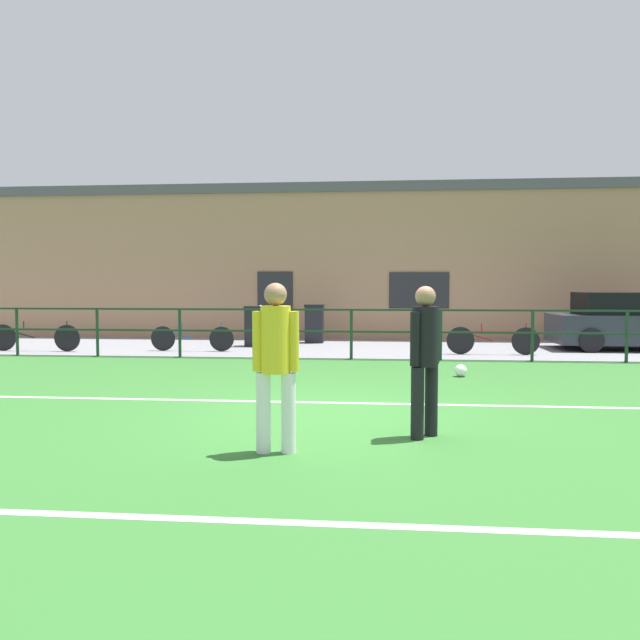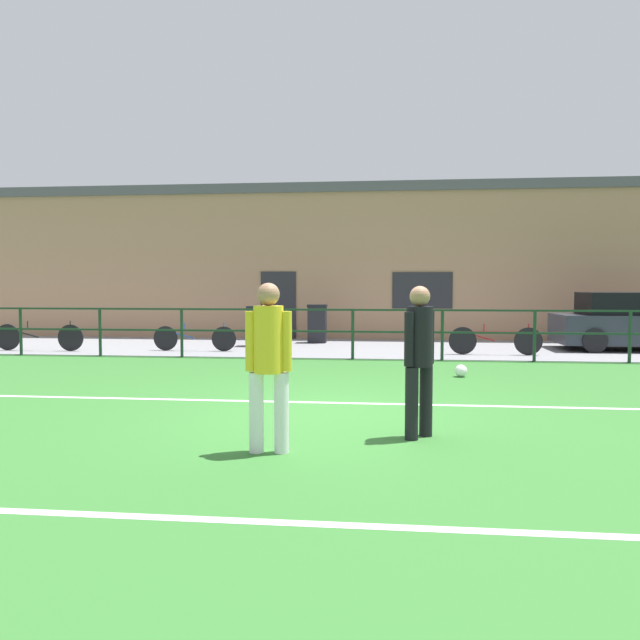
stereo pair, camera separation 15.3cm
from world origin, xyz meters
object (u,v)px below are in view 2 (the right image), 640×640
at_px(trash_bin_0, 317,323).
at_px(trash_bin_1, 259,326).
at_px(player_striker, 269,357).
at_px(soccer_ball_match, 461,371).
at_px(spectator_child, 264,321).
at_px(bicycle_parked_1, 39,337).
at_px(bicycle_parked_2, 194,338).
at_px(player_goalkeeper, 419,352).
at_px(bicycle_parked_0, 495,340).

distance_m(trash_bin_0, trash_bin_1, 1.87).
distance_m(player_striker, trash_bin_1, 10.75).
bearing_deg(trash_bin_1, player_striker, -77.56).
relative_size(player_striker, soccer_ball_match, 7.58).
relative_size(spectator_child, trash_bin_1, 1.00).
height_order(player_striker, bicycle_parked_1, player_striker).
xyz_separation_m(soccer_ball_match, trash_bin_1, (-4.85, 5.05, 0.46)).
distance_m(player_striker, trash_bin_0, 11.68).
bearing_deg(bicycle_parked_1, bicycle_parked_2, 5.46).
distance_m(player_goalkeeper, bicycle_parked_0, 8.56).
xyz_separation_m(soccer_ball_match, bicycle_parked_1, (-10.17, 3.28, 0.26)).
bearing_deg(spectator_child, player_goalkeeper, 119.50).
bearing_deg(bicycle_parked_2, player_goalkeeper, -57.93).
xyz_separation_m(bicycle_parked_1, trash_bin_1, (5.32, 1.77, 0.20)).
height_order(player_striker, trash_bin_1, player_striker).
bearing_deg(player_goalkeeper, bicycle_parked_1, 90.53).
xyz_separation_m(player_goalkeeper, trash_bin_0, (-2.37, 10.87, -0.38)).
relative_size(soccer_ball_match, spectator_child, 0.21).
bearing_deg(trash_bin_1, spectator_child, 92.89).
xyz_separation_m(soccer_ball_match, trash_bin_0, (-3.37, 6.20, 0.46)).
xyz_separation_m(spectator_child, trash_bin_1, (0.05, -0.91, -0.07)).
relative_size(bicycle_parked_1, bicycle_parked_2, 1.10).
height_order(player_goalkeeper, bicycle_parked_2, player_goalkeeper).
relative_size(player_striker, trash_bin_1, 1.57).
xyz_separation_m(player_striker, bicycle_parked_0, (3.74, 9.02, -0.61)).
xyz_separation_m(player_striker, trash_bin_1, (-2.31, 10.49, -0.40)).
bearing_deg(trash_bin_0, spectator_child, -170.96).
bearing_deg(trash_bin_0, player_goalkeeper, -77.68).
bearing_deg(player_goalkeeper, soccer_ball_match, 29.38).
xyz_separation_m(player_goalkeeper, bicycle_parked_1, (-9.17, 7.95, -0.59)).
relative_size(bicycle_parked_0, bicycle_parked_1, 0.93).
xyz_separation_m(trash_bin_0, trash_bin_1, (-1.48, -1.15, -0.01)).
xyz_separation_m(spectator_child, bicycle_parked_2, (-1.32, -2.30, -0.29)).
xyz_separation_m(player_goalkeeper, bicycle_parked_0, (2.21, 8.25, -0.59)).
xyz_separation_m(player_striker, bicycle_parked_2, (-3.68, 9.10, -0.63)).
bearing_deg(trash_bin_0, trash_bin_1, -142.07).
relative_size(player_goalkeeper, soccer_ball_match, 7.43).
bearing_deg(spectator_child, soccer_ball_match, 138.78).
height_order(bicycle_parked_0, bicycle_parked_1, bicycle_parked_1).
height_order(player_goalkeeper, trash_bin_1, player_goalkeeper).
bearing_deg(player_striker, trash_bin_1, -80.19).
xyz_separation_m(player_goalkeeper, soccer_ball_match, (1.00, 4.67, -0.84)).
bearing_deg(trash_bin_0, bicycle_parked_0, -29.78).
bearing_deg(bicycle_parked_2, bicycle_parked_0, -0.61).
bearing_deg(bicycle_parked_0, bicycle_parked_1, -178.50).
distance_m(soccer_ball_match, spectator_child, 7.73).
relative_size(bicycle_parked_1, trash_bin_1, 2.16).
distance_m(spectator_child, bicycle_parked_1, 5.92).
height_order(player_goalkeeper, soccer_ball_match, player_goalkeeper).
bearing_deg(player_striker, soccer_ball_match, -117.60).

